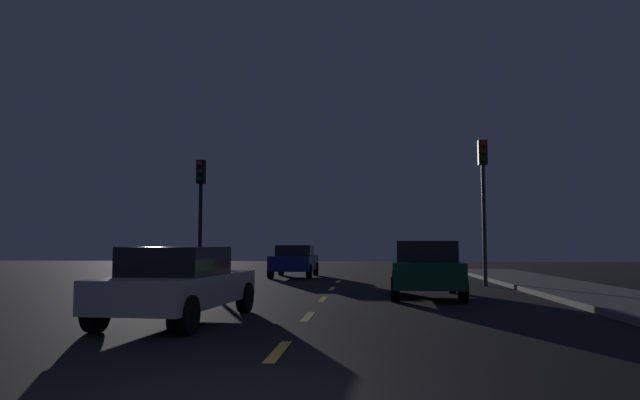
{
  "coord_description": "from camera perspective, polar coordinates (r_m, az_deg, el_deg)",
  "views": [
    {
      "loc": [
        1.23,
        -5.21,
        1.44
      ],
      "look_at": [
        -0.39,
        13.81,
        2.96
      ],
      "focal_mm": 32.03,
      "sensor_mm": 36.0,
      "label": 1
    }
  ],
  "objects": [
    {
      "name": "ground_plane",
      "position": [
        12.36,
        -0.91,
        -11.25
      ],
      "size": [
        80.0,
        80.0,
        0.0
      ],
      "primitive_type": "plane",
      "color": "black"
    },
    {
      "name": "lane_stripe_fourth",
      "position": [
        15.53,
        0.29,
        -9.86
      ],
      "size": [
        0.16,
        1.6,
        0.01
      ],
      "primitive_type": "cube",
      "color": "#EACC4C",
      "rests_on": "ground_plane"
    },
    {
      "name": "lane_stripe_third",
      "position": [
        11.76,
        -1.21,
        -11.56
      ],
      "size": [
        0.16,
        1.6,
        0.01
      ],
      "primitive_type": "cube",
      "color": "#EACC4C",
      "rests_on": "ground_plane"
    },
    {
      "name": "lane_stripe_fifth",
      "position": [
        19.3,
        1.2,
        -8.83
      ],
      "size": [
        0.16,
        1.6,
        0.01
      ],
      "primitive_type": "cube",
      "color": "#EACC4C",
      "rests_on": "ground_plane"
    },
    {
      "name": "car_adjacent_lane",
      "position": [
        11.31,
        -13.88,
        -8.05
      ],
      "size": [
        2.12,
        4.41,
        1.41
      ],
      "color": "silver",
      "rests_on": "ground_plane"
    },
    {
      "name": "car_stopped_ahead",
      "position": [
        16.34,
        10.53,
        -6.77
      ],
      "size": [
        2.1,
        4.18,
        1.56
      ],
      "color": "#0F4C2D",
      "rests_on": "ground_plane"
    },
    {
      "name": "car_oncoming_far",
      "position": [
        26.35,
        -2.56,
        -6.06
      ],
      "size": [
        1.93,
        3.97,
        1.45
      ],
      "color": "navy",
      "rests_on": "ground_plane"
    },
    {
      "name": "traffic_signal_right",
      "position": [
        21.36,
        16.01,
        1.57
      ],
      "size": [
        0.32,
        0.38,
        5.25
      ],
      "color": "#2D2D30",
      "rests_on": "ground_plane"
    },
    {
      "name": "lane_stripe_second",
      "position": [
        8.03,
        -4.18,
        -14.82
      ],
      "size": [
        0.16,
        1.6,
        0.01
      ],
      "primitive_type": "cube",
      "color": "#EACC4C",
      "rests_on": "ground_plane"
    },
    {
      "name": "lane_stripe_sixth",
      "position": [
        23.09,
        1.81,
        -8.13
      ],
      "size": [
        0.16,
        1.6,
        0.01
      ],
      "primitive_type": "cube",
      "color": "#EACC4C",
      "rests_on": "ground_plane"
    },
    {
      "name": "traffic_signal_left",
      "position": [
        21.84,
        -11.85,
        0.35
      ],
      "size": [
        0.32,
        0.38,
        4.65
      ],
      "color": "black",
      "rests_on": "ground_plane"
    }
  ]
}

